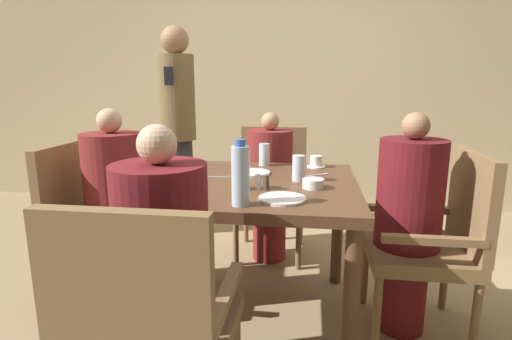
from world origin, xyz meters
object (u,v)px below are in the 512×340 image
chair_left_side (93,220)px  standing_host (178,126)px  bowl_small (313,184)px  chair_near_corner (149,324)px  glass_tall_far (239,176)px  plate_main_left (282,199)px  diner_in_right_chair (408,223)px  glass_tall_near (299,168)px  chair_right_side (436,237)px  water_bottle (241,175)px  diner_in_near_chair (164,283)px  plate_main_right (252,173)px  diner_in_far_chair (270,186)px  diner_in_left_chair (116,209)px  chair_far_side (272,185)px  glass_tall_mid (264,154)px  teacup_with_saucer (316,162)px

chair_left_side → standing_host: 1.28m
standing_host → bowl_small: bearing=-49.6°
chair_near_corner → glass_tall_far: chair_near_corner is taller
chair_near_corner → plate_main_left: 0.75m
chair_left_side → glass_tall_far: bearing=-10.8°
diner_in_right_chair → glass_tall_near: bearing=175.6°
chair_right_side → water_bottle: bearing=-155.8°
diner_in_near_chair → plate_main_left: bearing=50.0°
plate_main_right → water_bottle: bearing=-85.8°
diner_in_far_chair → standing_host: bearing=151.1°
chair_left_side → bowl_small: bearing=-4.4°
diner_in_left_chair → bowl_small: diner_in_left_chair is taller
diner_in_left_chair → chair_far_side: size_ratio=1.21×
diner_in_right_chair → diner_in_near_chair: size_ratio=1.00×
glass_tall_mid → glass_tall_far: size_ratio=1.00×
standing_host → plate_main_right: size_ratio=8.24×
chair_near_corner → water_bottle: bearing=66.9°
chair_left_side → chair_far_side: 1.29m
diner_in_right_chair → standing_host: bearing=142.6°
chair_right_side → teacup_with_saucer: 0.78m
chair_left_side → diner_in_near_chair: bearing=-47.2°
teacup_with_saucer → water_bottle: (-0.32, -0.82, 0.10)m
diner_in_left_chair → teacup_with_saucer: (1.09, 0.41, 0.21)m
plate_main_left → glass_tall_mid: glass_tall_mid is taller
chair_far_side → bowl_small: bearing=-73.3°
bowl_small → glass_tall_near: bearing=119.0°
diner_in_far_chair → glass_tall_near: bearing=-72.8°
plate_main_right → glass_tall_near: 0.31m
chair_near_corner → water_bottle: water_bottle is taller
standing_host → glass_tall_near: standing_host is taller
chair_far_side → plate_main_right: 0.77m
chair_left_side → chair_near_corner: bearing=-52.1°
glass_tall_mid → diner_in_near_chair: bearing=-99.8°
teacup_with_saucer → plate_main_right: bearing=-147.6°
plate_main_left → glass_tall_far: bearing=145.2°
plate_main_right → teacup_with_saucer: size_ratio=1.86×
plate_main_left → teacup_with_saucer: 0.74m
chair_far_side → chair_near_corner: (-0.21, -1.81, 0.00)m
chair_near_corner → glass_tall_far: bearing=77.8°
diner_in_far_chair → water_bottle: (0.00, -1.18, 0.35)m
standing_host → chair_far_side: bearing=-20.6°
plate_main_right → diner_in_near_chair: bearing=-100.0°
diner_in_far_chair → standing_host: 1.00m
diner_in_near_chair → plate_main_left: diner_in_near_chair is taller
chair_near_corner → glass_tall_near: 1.09m
chair_left_side → teacup_with_saucer: chair_left_side is taller
diner_in_left_chair → glass_tall_far: bearing=-12.8°
diner_in_right_chair → teacup_with_saucer: 0.65m
water_bottle → diner_in_near_chair: bearing=-120.9°
plate_main_left → chair_far_side: bearing=97.8°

